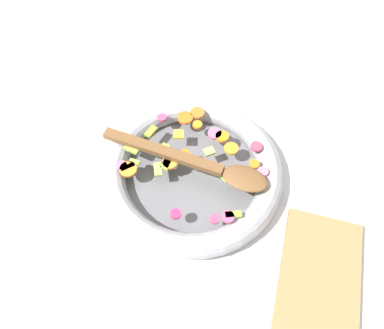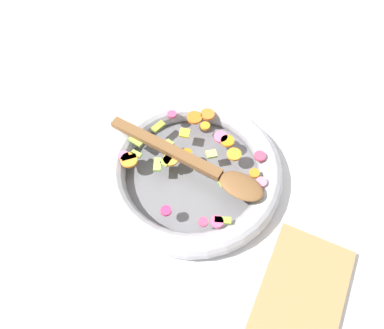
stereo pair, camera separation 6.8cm
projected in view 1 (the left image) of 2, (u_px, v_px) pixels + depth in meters
The scene contains 5 objects.
ground_plane at pixel (192, 177), 0.80m from camera, with size 4.00×4.00×0.00m, color silver.
skillet at pixel (192, 172), 0.78m from camera, with size 0.38×0.38×0.05m.
chopped_vegetables at pixel (194, 155), 0.76m from camera, with size 0.28×0.31×0.01m.
wooden_spoon at pixel (200, 164), 0.74m from camera, with size 0.07×0.35×0.01m.
cutting_board at pixel (318, 286), 0.67m from camera, with size 0.27×0.14×0.02m.
Camera 1 is at (-0.39, -0.11, 0.69)m, focal length 35.00 mm.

